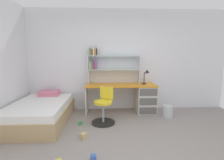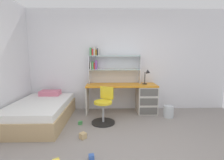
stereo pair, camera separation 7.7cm
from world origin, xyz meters
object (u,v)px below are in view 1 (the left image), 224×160
bed_platform (40,112)px  toy_block_natural_1 (84,136)px  toy_block_blue_3 (93,158)px  bookshelf_hutch (106,62)px  toy_block_green_2 (80,123)px  waste_bin (168,111)px  desk_lamp (147,75)px  desk (139,97)px  swivel_chair (104,109)px

bed_platform → toy_block_natural_1: size_ratio=17.22×
toy_block_natural_1 → toy_block_blue_3: toy_block_natural_1 is taller
toy_block_natural_1 → bookshelf_hutch: bearing=74.9°
toy_block_blue_3 → bookshelf_hutch: bearing=84.6°
toy_block_green_2 → waste_bin: bearing=10.8°
toy_block_natural_1 → toy_block_blue_3: (0.22, -0.63, -0.01)m
bookshelf_hutch → desk_lamp: size_ratio=3.58×
desk → bookshelf_hutch: bookshelf_hutch is taller
bed_platform → toy_block_natural_1: 1.34m
bookshelf_hutch → swivel_chair: bookshelf_hutch is taller
desk_lamp → bed_platform: bearing=-166.9°
bed_platform → toy_block_blue_3: bearing=-48.4°
desk_lamp → waste_bin: size_ratio=1.37×
desk_lamp → waste_bin: bearing=-39.8°
bookshelf_hutch → waste_bin: bookshelf_hutch is taller
desk → bed_platform: desk is taller
waste_bin → toy_block_blue_3: bearing=-136.1°
desk → desk_lamp: (0.20, -0.01, 0.58)m
toy_block_natural_1 → desk_lamp: bearing=43.3°
desk → desk_lamp: desk_lamp is taller
waste_bin → toy_block_green_2: 2.12m
bookshelf_hutch → toy_block_natural_1: (-0.42, -1.58, -1.26)m
swivel_chair → toy_block_natural_1: 0.85m
waste_bin → bookshelf_hutch: bearing=159.6°
swivel_chair → toy_block_green_2: (-0.51, -0.10, -0.28)m
swivel_chair → toy_block_blue_3: bearing=-96.1°
desk_lamp → toy_block_blue_3: size_ratio=4.99×
swivel_chair → toy_block_green_2: 0.59m
bed_platform → toy_block_green_2: 0.95m
desk_lamp → swivel_chair: size_ratio=0.48×
desk → toy_block_blue_3: (-1.07, -2.04, -0.38)m
swivel_chair → waste_bin: size_ratio=2.82×
toy_block_natural_1 → toy_block_blue_3: 0.67m
bookshelf_hutch → toy_block_green_2: bearing=-121.0°
waste_bin → toy_block_blue_3: (-1.71, -1.65, -0.10)m
swivel_chair → toy_block_green_2: bearing=-169.1°
desk → swivel_chair: 1.15m
bed_platform → toy_block_green_2: size_ratio=25.13×
swivel_chair → desk_lamp: bearing=31.1°
bed_platform → toy_block_natural_1: bearing=-37.2°
swivel_chair → desk: bearing=36.6°
toy_block_natural_1 → toy_block_green_2: bearing=103.6°
waste_bin → swivel_chair: bearing=-169.2°
bookshelf_hutch → desk_lamp: 1.11m
bookshelf_hutch → waste_bin: 1.99m
bookshelf_hutch → swivel_chair: (-0.06, -0.86, -1.00)m
waste_bin → toy_block_blue_3: 2.38m
toy_block_blue_3 → toy_block_natural_1: bearing=108.9°
swivel_chair → bed_platform: size_ratio=0.44×
toy_block_green_2 → toy_block_blue_3: (0.37, -1.25, 0.00)m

